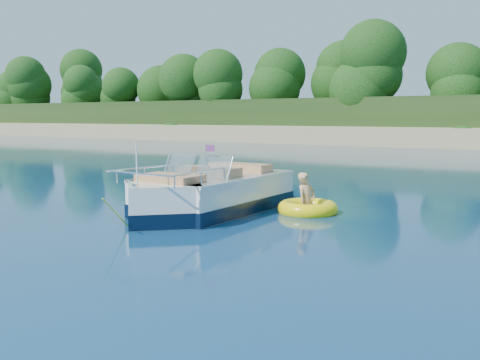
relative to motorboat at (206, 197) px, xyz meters
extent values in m
plane|color=#092344|center=(0.61, -3.73, -0.40)|extent=(160.00, 160.00, 0.00)
cube|color=tan|center=(0.61, 34.27, 0.10)|extent=(170.00, 8.00, 2.00)
cylinder|color=black|center=(-44.39, 37.27, 2.50)|extent=(0.44, 0.44, 2.80)
sphere|color=black|center=(-44.39, 37.27, 5.16)|extent=(4.62, 4.62, 4.62)
cylinder|color=black|center=(-17.39, 36.77, 2.70)|extent=(0.44, 0.44, 3.20)
sphere|color=black|center=(-17.39, 36.77, 5.74)|extent=(5.28, 5.28, 5.28)
cylinder|color=black|center=(0.61, 38.27, 2.90)|extent=(0.44, 0.44, 3.60)
cube|color=white|center=(0.01, 0.42, -0.07)|extent=(2.28, 4.19, 1.15)
cube|color=white|center=(-0.03, -1.54, -0.07)|extent=(2.20, 2.20, 1.15)
cube|color=black|center=(0.01, 0.42, -0.23)|extent=(2.31, 4.24, 0.33)
cube|color=black|center=(-0.03, -1.54, -0.23)|extent=(2.24, 2.24, 0.33)
cube|color=tan|center=(0.01, 0.75, 0.25)|extent=(1.81, 2.94, 0.11)
cube|color=white|center=(0.01, 0.42, 0.47)|extent=(2.32, 4.19, 0.07)
cube|color=black|center=(0.05, 2.69, -0.02)|extent=(0.61, 0.40, 0.99)
cube|color=#8C9EA5|center=(-0.50, -0.34, 0.79)|extent=(0.89, 0.42, 0.53)
cube|color=#8C9EA5|center=(0.49, -0.36, 0.79)|extent=(0.88, 0.39, 0.53)
cube|color=tan|center=(-0.49, 0.16, 0.51)|extent=(0.62, 0.62, 0.44)
cube|color=tan|center=(0.50, 0.14, 0.51)|extent=(0.62, 0.62, 0.44)
cube|color=tan|center=(0.03, 1.52, 0.51)|extent=(1.72, 0.64, 0.42)
cube|color=tan|center=(-0.03, -1.34, 0.48)|extent=(1.47, 0.85, 0.37)
cylinder|color=white|center=(-0.05, -2.38, 0.97)|extent=(0.03, 0.03, 0.93)
cube|color=red|center=(0.39, -0.36, 1.23)|extent=(0.24, 0.02, 0.15)
cube|color=silver|center=(-0.05, -2.43, 0.54)|extent=(0.11, 0.07, 0.05)
cylinder|color=#EDFF1B|center=(-0.22, -2.82, -0.02)|extent=(0.41, 1.13, 0.84)
torus|color=yellow|center=(2.13, 1.36, -0.31)|extent=(1.72, 1.72, 0.40)
torus|color=red|center=(2.13, 1.36, -0.29)|extent=(1.42, 1.42, 0.13)
imported|color=tan|center=(2.13, 1.33, -0.40)|extent=(0.55, 0.88, 1.60)
camera|label=1|loc=(7.70, -10.60, 1.98)|focal=40.00mm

